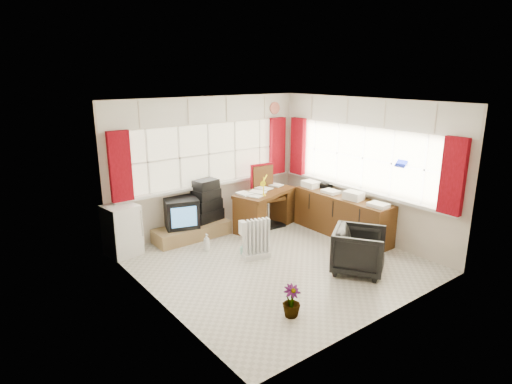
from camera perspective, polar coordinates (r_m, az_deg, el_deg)
ground at (r=6.88m, az=2.74°, el=-9.36°), size 4.00×4.00×0.00m
room_walls at (r=6.40m, az=2.92°, el=2.91°), size 4.00×4.00×4.00m
window_back at (r=8.06m, az=-6.10°, el=1.47°), size 3.70×0.12×3.60m
window_right at (r=7.89m, az=13.69°, el=0.79°), size 0.12×3.70×3.60m
curtains at (r=7.68m, az=3.72°, el=4.71°), size 3.83×3.83×1.15m
overhead_cabinets at (r=7.65m, az=3.87°, el=10.68°), size 3.98×3.98×0.48m
desk at (r=8.21m, az=1.21°, el=-2.08°), size 1.40×0.95×0.77m
desk_lamp at (r=7.75m, az=1.02°, el=1.40°), size 0.16×0.15×0.38m
task_chair at (r=8.37m, az=1.20°, el=-0.11°), size 0.55×0.58×1.20m
office_chair at (r=6.63m, az=13.56°, el=-7.59°), size 1.02×1.03×0.68m
radiator at (r=6.93m, az=0.05°, el=-6.75°), size 0.47×0.28×0.66m
credenza at (r=8.01m, az=11.36°, el=-2.98°), size 0.50×2.00×0.85m
file_tray at (r=8.44m, az=9.01°, el=1.01°), size 0.30×0.36×0.11m
tv_bench at (r=7.86m, az=-8.50°, el=-5.27°), size 1.40×0.50×0.25m
crt_tv at (r=7.72m, az=-9.95°, el=-2.71°), size 0.70×0.66×0.52m
hifi_stack at (r=7.95m, az=-6.63°, el=-1.33°), size 0.62×0.45×0.78m
mini_fridge at (r=7.36m, az=-17.45°, el=-4.87°), size 0.56×0.56×0.84m
spray_bottle_a at (r=7.31m, az=-6.60°, el=-6.66°), size 0.11×0.11×0.29m
spray_bottle_b at (r=7.16m, az=-1.78°, el=-7.57°), size 0.11×0.11×0.17m
flower_vase at (r=5.43m, az=4.74°, el=-14.31°), size 0.25×0.25×0.41m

